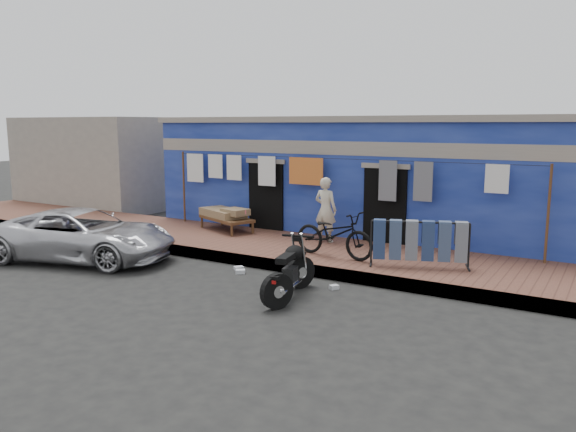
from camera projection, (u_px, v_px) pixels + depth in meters
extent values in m
plane|color=black|center=(235.00, 289.00, 10.88)|extent=(80.00, 80.00, 0.00)
cube|color=brown|center=(310.00, 252.00, 13.39)|extent=(28.00, 3.00, 0.25)
cube|color=gray|center=(277.00, 265.00, 12.17)|extent=(28.00, 0.10, 0.25)
cube|color=navy|center=(375.00, 178.00, 16.54)|extent=(12.00, 5.00, 3.20)
cube|color=#9E9384|center=(340.00, 148.00, 14.32)|extent=(12.00, 0.14, 0.35)
cube|color=#9E9384|center=(377.00, 120.00, 16.27)|extent=(12.20, 5.20, 0.16)
cube|color=black|center=(266.00, 201.00, 15.62)|extent=(1.10, 0.10, 2.10)
cube|color=black|center=(385.00, 210.00, 13.83)|extent=(1.10, 0.10, 2.10)
cube|color=#9E9384|center=(115.00, 161.00, 22.12)|extent=(6.00, 5.00, 3.40)
cylinder|color=brown|center=(184.00, 187.00, 16.81)|extent=(0.06, 0.06, 2.10)
cylinder|color=brown|center=(548.00, 214.00, 11.72)|extent=(0.06, 0.06, 2.10)
cylinder|color=black|center=(334.00, 159.00, 14.10)|extent=(10.00, 0.01, 0.01)
cube|color=silver|center=(195.00, 168.00, 16.48)|extent=(0.60, 0.02, 0.83)
cube|color=silver|center=(215.00, 166.00, 16.08)|extent=(0.50, 0.02, 0.68)
cube|color=silver|center=(234.00, 168.00, 15.75)|extent=(0.50, 0.02, 0.70)
cube|color=silver|center=(267.00, 171.00, 15.20)|extent=(0.55, 0.02, 0.80)
cube|color=#CC4C26|center=(306.00, 171.00, 14.57)|extent=(1.00, 0.02, 0.71)
cube|color=slate|center=(388.00, 181.00, 13.45)|extent=(0.45, 0.02, 0.97)
cube|color=slate|center=(423.00, 182.00, 13.00)|extent=(0.45, 0.02, 0.92)
cube|color=silver|center=(497.00, 179.00, 12.15)|extent=(0.50, 0.02, 0.63)
imported|color=silver|center=(82.00, 234.00, 13.06)|extent=(4.79, 3.16, 1.24)
imported|color=beige|center=(326.00, 210.00, 13.92)|extent=(0.60, 0.42, 1.62)
imported|color=black|center=(334.00, 229.00, 12.34)|extent=(2.00, 0.89, 1.25)
cube|color=silver|center=(240.00, 272.00, 11.97)|extent=(0.25, 0.24, 0.09)
cube|color=silver|center=(334.00, 287.00, 10.84)|extent=(0.19, 0.20, 0.08)
cube|color=silver|center=(239.00, 268.00, 12.28)|extent=(0.24, 0.25, 0.08)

